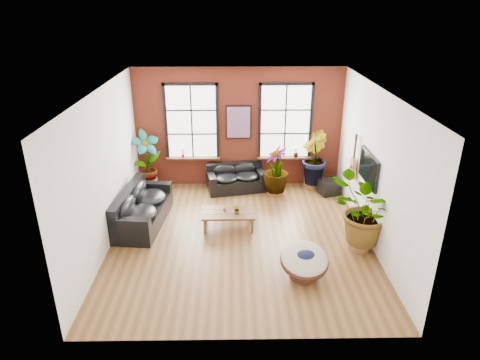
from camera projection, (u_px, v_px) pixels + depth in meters
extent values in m
cube|color=brown|center=(240.00, 239.00, 10.14)|extent=(6.00, 6.50, 0.02)
cube|color=white|center=(240.00, 90.00, 8.75)|extent=(6.00, 6.50, 0.02)
cube|color=#4D1A12|center=(239.00, 128.00, 12.44)|extent=(6.00, 0.02, 3.50)
cube|color=silver|center=(244.00, 251.00, 6.45)|extent=(6.00, 0.02, 3.50)
cube|color=silver|center=(104.00, 171.00, 9.40)|extent=(0.02, 6.50, 3.50)
cube|color=silver|center=(376.00, 169.00, 9.49)|extent=(0.02, 6.50, 3.50)
cube|color=white|center=(192.00, 122.00, 12.29)|extent=(1.40, 0.02, 2.10)
cube|color=black|center=(193.00, 158.00, 12.65)|extent=(1.60, 0.22, 0.06)
cube|color=white|center=(285.00, 122.00, 12.33)|extent=(1.40, 0.02, 2.10)
cube|color=black|center=(284.00, 158.00, 12.69)|extent=(1.60, 0.22, 0.06)
cube|color=black|center=(236.00, 184.00, 12.60)|extent=(1.79, 1.13, 0.38)
cube|color=black|center=(234.00, 168.00, 12.73)|extent=(1.67, 0.53, 0.39)
cube|color=black|center=(211.00, 177.00, 12.34)|extent=(0.36, 0.83, 0.20)
cube|color=black|center=(260.00, 173.00, 12.64)|extent=(0.36, 0.83, 0.20)
ellipsoid|color=black|center=(226.00, 178.00, 12.40)|extent=(0.82, 0.81, 0.22)
ellipsoid|color=black|center=(224.00, 171.00, 12.56)|extent=(0.73, 0.35, 0.37)
ellipsoid|color=black|center=(247.00, 176.00, 12.53)|extent=(0.82, 0.81, 0.22)
ellipsoid|color=black|center=(245.00, 169.00, 12.68)|extent=(0.73, 0.35, 0.37)
cube|color=black|center=(144.00, 215.00, 10.73)|extent=(1.18, 2.38, 0.45)
cube|color=black|center=(128.00, 199.00, 10.57)|extent=(0.46, 2.30, 0.46)
cube|color=black|center=(129.00, 223.00, 9.65)|extent=(0.98, 0.33, 0.23)
cube|color=black|center=(154.00, 186.00, 11.53)|extent=(0.98, 0.33, 0.23)
ellipsoid|color=black|center=(139.00, 214.00, 10.19)|extent=(0.90, 1.08, 0.26)
ellipsoid|color=black|center=(127.00, 207.00, 10.15)|extent=(0.35, 1.02, 0.44)
ellipsoid|color=black|center=(150.00, 197.00, 11.02)|extent=(0.90, 1.08, 0.26)
ellipsoid|color=black|center=(139.00, 191.00, 10.98)|extent=(0.35, 1.02, 0.44)
cube|color=#4F331C|center=(228.00, 213.00, 10.50)|extent=(1.29, 0.75, 0.06)
cube|color=black|center=(228.00, 214.00, 10.37)|extent=(1.29, 0.02, 0.00)
cube|color=black|center=(228.00, 210.00, 10.60)|extent=(1.29, 0.02, 0.00)
cube|color=#4F331C|center=(205.00, 226.00, 10.30)|extent=(0.06, 0.06, 0.36)
cube|color=#4F331C|center=(252.00, 226.00, 10.32)|extent=(0.06, 0.06, 0.36)
cube|color=#4F331C|center=(206.00, 215.00, 10.84)|extent=(0.06, 0.06, 0.36)
cube|color=#4F331C|center=(251.00, 215.00, 10.86)|extent=(0.06, 0.06, 0.36)
cylinder|color=#B92E46|center=(225.00, 210.00, 10.51)|extent=(0.07, 0.07, 0.08)
cylinder|color=#422317|center=(303.00, 272.00, 8.72)|extent=(0.64, 0.64, 0.23)
torus|color=#422317|center=(304.00, 261.00, 8.61)|extent=(1.11, 1.11, 0.45)
ellipsoid|color=beige|center=(304.00, 258.00, 8.59)|extent=(1.07, 1.12, 0.61)
ellipsoid|color=#131C3D|center=(305.00, 255.00, 8.50)|extent=(0.42, 0.35, 0.17)
cube|color=black|center=(239.00, 122.00, 12.30)|extent=(0.74, 0.04, 0.98)
cube|color=#0C7F8C|center=(239.00, 122.00, 12.27)|extent=(0.66, 0.02, 0.90)
cube|color=black|center=(369.00, 168.00, 9.80)|extent=(0.06, 1.25, 0.72)
cube|color=black|center=(367.00, 168.00, 9.80)|extent=(0.01, 1.15, 0.62)
cylinder|color=#B27F4C|center=(352.00, 172.00, 10.97)|extent=(0.09, 0.38, 0.38)
cylinder|color=#B27F4C|center=(353.00, 163.00, 10.88)|extent=(0.09, 0.30, 0.30)
cylinder|color=black|center=(352.00, 172.00, 10.97)|extent=(0.09, 0.11, 0.11)
cube|color=black|center=(355.00, 149.00, 10.73)|extent=(0.04, 0.05, 0.55)
cube|color=black|center=(356.00, 137.00, 10.60)|extent=(0.06, 0.06, 0.14)
cube|color=black|center=(329.00, 187.00, 12.33)|extent=(0.65, 0.59, 0.45)
cylinder|color=brown|center=(149.00, 185.00, 12.57)|extent=(0.61, 0.61, 0.38)
cylinder|color=brown|center=(311.00, 182.00, 12.81)|extent=(0.60, 0.60, 0.34)
cylinder|color=brown|center=(359.00, 242.00, 9.64)|extent=(0.56, 0.56, 0.35)
cylinder|color=brown|center=(275.00, 189.00, 12.31)|extent=(0.48, 0.48, 0.33)
imported|color=#144B14|center=(146.00, 159.00, 12.25)|extent=(1.07, 0.99, 1.68)
imported|color=#144B14|center=(313.00, 157.00, 12.51)|extent=(0.96, 1.06, 1.59)
imported|color=#144B14|center=(365.00, 212.00, 9.29)|extent=(1.92, 1.89, 1.61)
imported|color=#144B14|center=(276.00, 169.00, 12.03)|extent=(0.89, 0.89, 1.33)
imported|color=#144B14|center=(237.00, 209.00, 10.37)|extent=(0.27, 0.25, 0.24)
imported|color=#144B14|center=(183.00, 153.00, 12.58)|extent=(0.17, 0.17, 0.27)
imported|color=#144B14|center=(296.00, 153.00, 12.63)|extent=(0.19, 0.19, 0.27)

